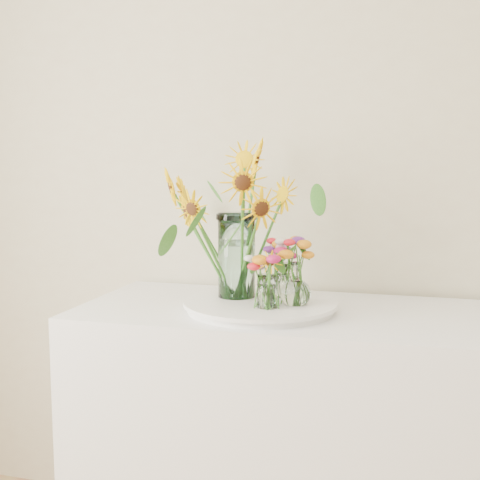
{
  "coord_description": "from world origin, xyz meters",
  "views": [
    {
      "loc": [
        0.08,
        0.13,
        1.34
      ],
      "look_at": [
        -0.41,
        1.92,
        1.11
      ],
      "focal_mm": 45.0,
      "sensor_mm": 36.0,
      "label": 1
    }
  ],
  "objects_px": {
    "counter": "(301,448)",
    "small_vase_a": "(267,292)",
    "small_vase_c": "(284,281)",
    "tray": "(260,306)",
    "small_vase_b": "(295,284)",
    "mason_jar": "(237,256)"
  },
  "relations": [
    {
      "from": "counter",
      "to": "small_vase_c",
      "type": "relative_size",
      "value": 12.57
    },
    {
      "from": "tray",
      "to": "mason_jar",
      "type": "relative_size",
      "value": 1.65
    },
    {
      "from": "tray",
      "to": "small_vase_c",
      "type": "height_order",
      "value": "small_vase_c"
    },
    {
      "from": "counter",
      "to": "small_vase_a",
      "type": "height_order",
      "value": "small_vase_a"
    },
    {
      "from": "tray",
      "to": "small_vase_c",
      "type": "distance_m",
      "value": 0.12
    },
    {
      "from": "counter",
      "to": "tray",
      "type": "bearing_deg",
      "value": -162.15
    },
    {
      "from": "tray",
      "to": "small_vase_c",
      "type": "xyz_separation_m",
      "value": [
        0.06,
        0.08,
        0.07
      ]
    },
    {
      "from": "small_vase_c",
      "to": "counter",
      "type": "bearing_deg",
      "value": -30.97
    },
    {
      "from": "counter",
      "to": "tray",
      "type": "xyz_separation_m",
      "value": [
        -0.13,
        -0.04,
        0.46
      ]
    },
    {
      "from": "mason_jar",
      "to": "small_vase_b",
      "type": "relative_size",
      "value": 2.05
    },
    {
      "from": "small_vase_c",
      "to": "small_vase_b",
      "type": "bearing_deg",
      "value": -61.81
    },
    {
      "from": "small_vase_a",
      "to": "small_vase_c",
      "type": "height_order",
      "value": "small_vase_c"
    },
    {
      "from": "small_vase_a",
      "to": "small_vase_b",
      "type": "height_order",
      "value": "small_vase_b"
    },
    {
      "from": "counter",
      "to": "mason_jar",
      "type": "bearing_deg",
      "value": -179.84
    },
    {
      "from": "mason_jar",
      "to": "small_vase_c",
      "type": "bearing_deg",
      "value": 15.95
    },
    {
      "from": "small_vase_b",
      "to": "small_vase_a",
      "type": "bearing_deg",
      "value": -138.45
    },
    {
      "from": "tray",
      "to": "small_vase_c",
      "type": "bearing_deg",
      "value": 54.67
    },
    {
      "from": "tray",
      "to": "small_vase_b",
      "type": "relative_size",
      "value": 3.37
    },
    {
      "from": "tray",
      "to": "mason_jar",
      "type": "xyz_separation_m",
      "value": [
        -0.09,
        0.04,
        0.15
      ]
    },
    {
      "from": "counter",
      "to": "small_vase_a",
      "type": "relative_size",
      "value": 13.65
    },
    {
      "from": "small_vase_a",
      "to": "mason_jar",
      "type": "bearing_deg",
      "value": 136.14
    },
    {
      "from": "mason_jar",
      "to": "small_vase_c",
      "type": "relative_size",
      "value": 2.45
    }
  ]
}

